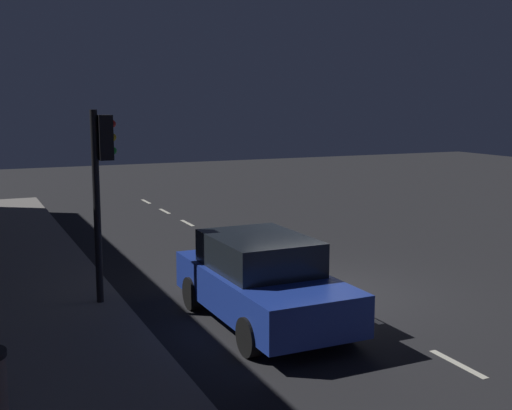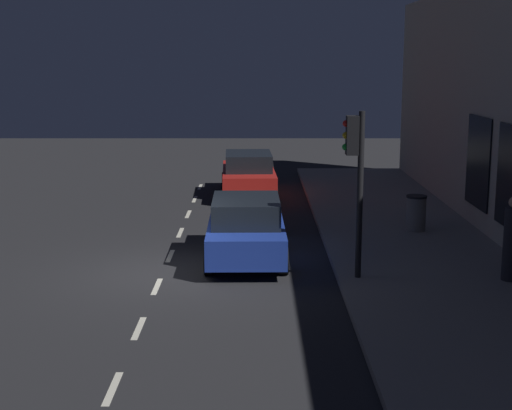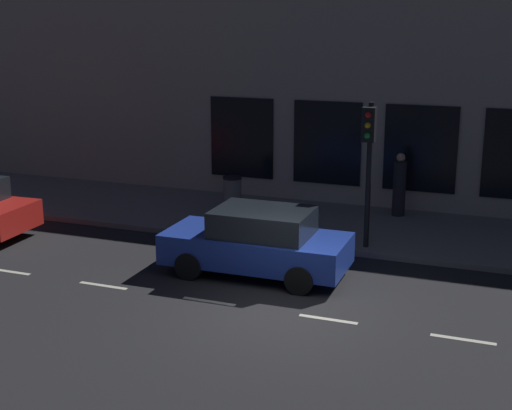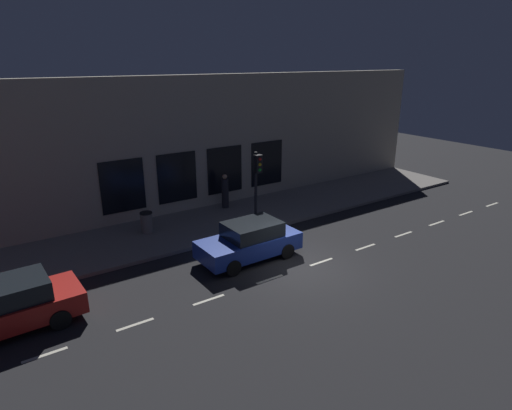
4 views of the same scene
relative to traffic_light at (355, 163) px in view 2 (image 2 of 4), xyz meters
name	(u,v)px [view 2 (image 2 of 4)]	position (x,y,z in m)	size (l,w,h in m)	color
ground_plane	(162,274)	(-4.32, 0.76, -2.70)	(60.00, 60.00, 0.00)	#232326
sidewalk	(431,271)	(1.93, 0.76, -2.63)	(4.50, 32.00, 0.15)	gray
lane_centre_line	(157,286)	(-4.32, -0.24, -2.70)	(0.12, 27.20, 0.01)	beige
traffic_light	(355,163)	(0.00, 0.00, 0.00)	(0.48, 0.32, 3.67)	black
parked_car_0	(246,229)	(-2.39, 1.99, -1.91)	(1.98, 4.27, 1.58)	#1E389E
parked_car_1	(248,174)	(-2.42, 10.91, -1.91)	(2.07, 4.64, 1.58)	red
pedestrian_0	(512,242)	(3.42, -0.23, -1.69)	(0.52, 0.52, 1.86)	#232328
trash_bin	(416,213)	(2.36, 4.62, -2.05)	(0.58, 0.58, 1.00)	slate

